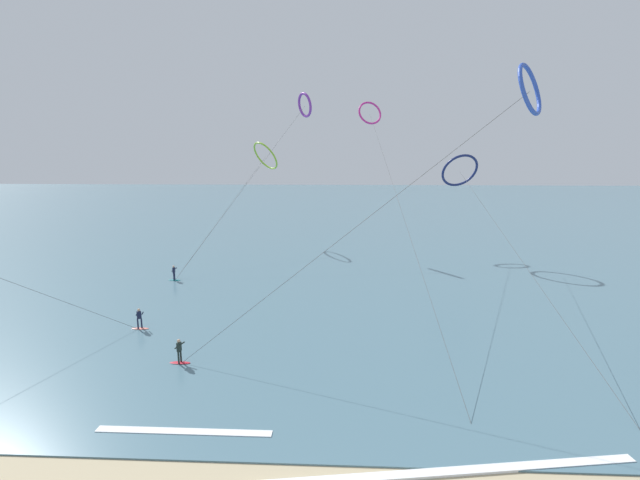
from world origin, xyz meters
TOP-DOWN VIEW (x-y plane):
  - sea_water at (0.00, 104.58)m, footprint 400.00×200.00m
  - surfer_coral at (-14.42, 19.44)m, footprint 1.40×0.72m
  - surfer_crimson at (-9.08, 13.81)m, footprint 1.40×0.63m
  - surfer_teal at (-16.90, 33.19)m, footprint 1.40×0.59m
  - kite_cobalt at (12.51, 14.63)m, footprint 23.14×3.25m
  - kite_violet at (-3.97, 55.14)m, footprint 14.47×23.88m
  - kite_magenta at (6.11, 58.25)m, footprint 4.41×52.25m
  - kite_navy at (17.21, 45.69)m, footprint 5.45×40.31m
  - kite_lime at (-10.45, 57.10)m, footprint 9.35×26.89m
  - wave_crest_near at (6.18, 4.37)m, footprint 17.49×3.01m
  - wave_crest_mid at (-6.24, 6.61)m, footprint 8.89×0.50m

SIDE VIEW (x-z plane):
  - sea_water at x=0.00m, z-range 0.00..0.08m
  - wave_crest_near at x=6.18m, z-range 0.00..0.12m
  - wave_crest_mid at x=-6.24m, z-range 0.00..0.12m
  - surfer_coral at x=-14.42m, z-range -0.03..1.67m
  - surfer_crimson at x=-9.08m, z-range -0.03..1.67m
  - surfer_teal at x=-16.90m, z-range -0.03..1.67m
  - kite_navy at x=17.21m, z-range 4.82..18.87m
  - kite_lime at x=-10.45m, z-range 5.78..21.80m
  - kite_cobalt at x=12.51m, z-range 7.91..26.98m
  - kite_magenta at x=6.11m, z-range 9.23..31.55m
  - kite_violet at x=-3.97m, z-range 9.70..32.92m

